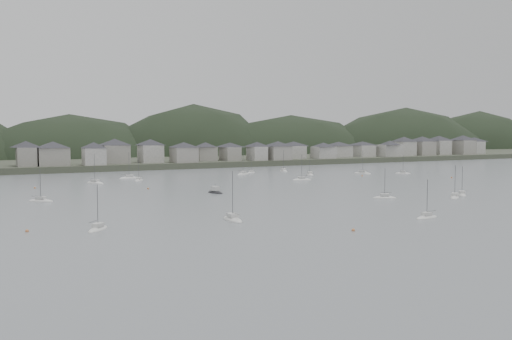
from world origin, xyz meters
TOP-DOWN VIEW (x-y plane):
  - ground at (0.00, 0.00)m, footprint 900.00×900.00m
  - far_shore_land at (0.00, 295.00)m, footprint 900.00×250.00m
  - forested_ridge at (4.83, 269.40)m, footprint 851.55×103.94m
  - waterfront_town at (50.59, 183.34)m, footprint 451.48×28.46m
  - moored_fleet at (-8.89, 69.35)m, footprint 267.40×158.05m
  - motor_launch_far at (-19.15, 65.24)m, footprint 4.05×7.40m
  - mooring_buoys at (-2.14, 50.93)m, footprint 166.88×121.57m

SIDE VIEW (x-z plane):
  - forested_ridge at x=4.83m, z-range -62.57..40.00m
  - ground at x=0.00m, z-range 0.00..0.00m
  - mooring_buoys at x=-2.14m, z-range -0.20..0.50m
  - moored_fleet at x=-8.89m, z-range -6.00..6.35m
  - motor_launch_far at x=-19.15m, z-range -1.55..2.14m
  - far_shore_land at x=0.00m, z-range 0.00..3.00m
  - waterfront_town at x=50.59m, z-range 2.20..15.12m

